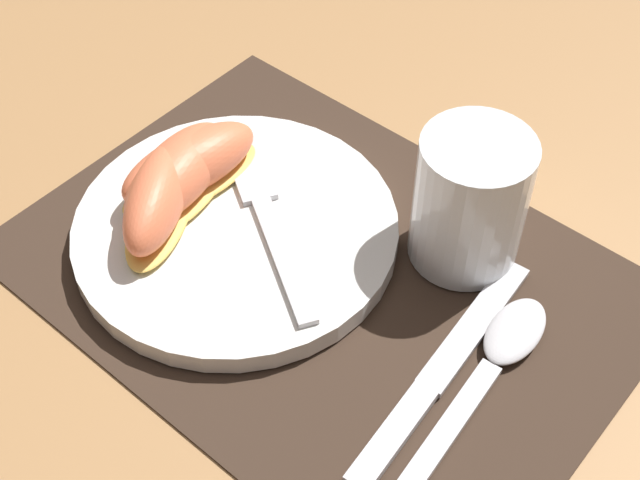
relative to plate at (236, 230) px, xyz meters
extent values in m
plane|color=#A37547|center=(0.07, 0.02, -0.01)|extent=(3.00, 3.00, 0.00)
cube|color=#38281E|center=(0.07, 0.02, -0.01)|extent=(0.42, 0.30, 0.00)
cylinder|color=white|center=(0.00, 0.00, 0.00)|extent=(0.23, 0.23, 0.02)
cylinder|color=silver|center=(0.13, 0.10, 0.04)|extent=(0.08, 0.08, 0.10)
cylinder|color=yellow|center=(0.13, 0.10, 0.01)|extent=(0.06, 0.06, 0.04)
cube|color=silver|center=(0.19, -0.06, 0.00)|extent=(0.02, 0.08, 0.01)
cube|color=silver|center=(0.18, 0.05, -0.01)|extent=(0.03, 0.12, 0.01)
cube|color=silver|center=(0.21, -0.03, -0.01)|extent=(0.02, 0.12, 0.01)
ellipsoid|color=silver|center=(0.20, 0.06, 0.00)|extent=(0.04, 0.06, 0.01)
cube|color=silver|center=(0.05, 0.00, 0.01)|extent=(0.11, 0.07, 0.00)
cube|color=silver|center=(-0.03, 0.04, 0.01)|extent=(0.07, 0.06, 0.00)
ellipsoid|color=#F7C656|center=(-0.05, 0.01, 0.01)|extent=(0.07, 0.12, 0.01)
ellipsoid|color=#F2754C|center=(-0.05, 0.01, 0.03)|extent=(0.06, 0.12, 0.04)
ellipsoid|color=#F7C656|center=(-0.05, 0.00, 0.01)|extent=(0.07, 0.12, 0.01)
ellipsoid|color=#F2754C|center=(-0.05, 0.00, 0.03)|extent=(0.07, 0.12, 0.04)
ellipsoid|color=#F7C656|center=(-0.04, -0.03, 0.01)|extent=(0.09, 0.12, 0.01)
ellipsoid|color=#F2754C|center=(-0.04, -0.03, 0.03)|extent=(0.09, 0.11, 0.04)
camera|label=1|loc=(0.33, -0.29, 0.48)|focal=50.00mm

